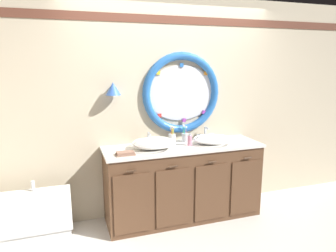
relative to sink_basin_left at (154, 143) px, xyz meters
name	(u,v)px	position (x,y,z in m)	size (l,w,h in m)	color
ground_plane	(187,228)	(0.32, -0.25, -0.96)	(14.00, 14.00, 0.00)	silver
back_wall_assembly	(171,106)	(0.32, 0.34, 0.35)	(6.40, 0.26, 2.60)	beige
vanity_counter	(183,182)	(0.37, 0.03, -0.51)	(1.86, 0.59, 0.89)	brown
sink_basin_left	(154,143)	(0.00, 0.00, 0.00)	(0.48, 0.48, 0.14)	white
sink_basin_right	(213,139)	(0.74, 0.00, -0.02)	(0.47, 0.47, 0.10)	white
faucet_set_left	(149,139)	(0.00, 0.22, -0.01)	(0.23, 0.12, 0.14)	silver
faucet_set_right	(205,134)	(0.74, 0.22, -0.01)	(0.22, 0.12, 0.16)	silver
toothbrush_holder_left	(172,138)	(0.29, 0.21, -0.01)	(0.09, 0.09, 0.20)	white
toothbrush_holder_right	(185,137)	(0.45, 0.19, -0.01)	(0.09, 0.09, 0.21)	silver
soap_dispenser	(190,140)	(0.44, 0.01, 0.00)	(0.05, 0.06, 0.15)	pink
folded_hand_towel	(125,153)	(-0.34, -0.12, -0.05)	(0.19, 0.11, 0.04)	#936B56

